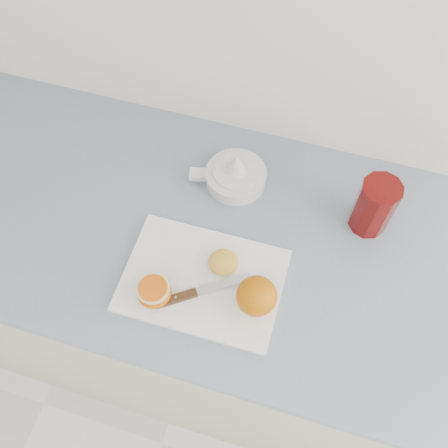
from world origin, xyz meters
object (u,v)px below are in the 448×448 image
at_px(counter, 270,320).
at_px(citrus_juicer, 235,174).
at_px(red_tumbler, 374,208).
at_px(cutting_board, 203,280).
at_px(half_orange, 154,292).

height_order(counter, citrus_juicer, citrus_juicer).
relative_size(counter, red_tumbler, 17.78).
bearing_deg(red_tumbler, counter, -142.96).
bearing_deg(cutting_board, red_tumbler, 38.35).
distance_m(half_orange, red_tumbler, 0.49).
bearing_deg(red_tumbler, citrus_juicer, 175.42).
distance_m(counter, red_tumbler, 0.54).
bearing_deg(red_tumbler, half_orange, -141.70).
relative_size(counter, cutting_board, 7.58).
relative_size(cutting_board, citrus_juicer, 1.82).
bearing_deg(cutting_board, citrus_juicer, 91.65).
bearing_deg(counter, half_orange, -140.88).
relative_size(counter, citrus_juicer, 13.83).
xyz_separation_m(half_orange, citrus_juicer, (0.07, 0.33, -0.01)).
relative_size(half_orange, citrus_juicer, 0.39).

